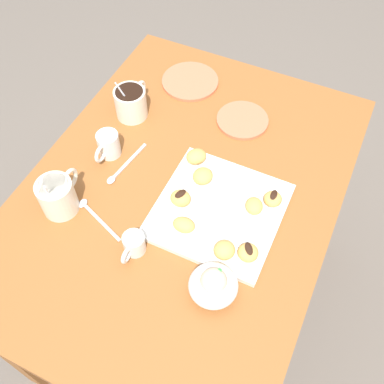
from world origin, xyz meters
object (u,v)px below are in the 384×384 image
Objects in this scene: ice_cream_bowl at (213,284)px; beignet_1 at (184,225)px; beignet_0 at (273,199)px; beignet_3 at (224,250)px; saucer_coral_right at (242,120)px; beignet_4 at (248,253)px; cream_pitcher_white at (108,144)px; beignet_6 at (198,157)px; pastry_plate_square at (219,211)px; beignet_7 at (181,198)px; beignet_2 at (254,206)px; coffee_mug_cream_right at (131,102)px; saucer_coral_left at (190,81)px; beignet_5 at (203,176)px; chocolate_sauce_pitcher at (134,243)px; coffee_mug_cream_left at (58,195)px; dining_table at (183,216)px.

beignet_1 is (0.11, 0.12, -0.00)m from ice_cream_bowl.
beignet_3 is at bearing 163.80° from beignet_0.
beignet_4 is at bearing -157.32° from saucer_coral_right.
saucer_coral_right is 0.30m from beignet_0.
cream_pitcher_white is 1.90× the size of beignet_6.
beignet_7 is at bearing 103.17° from pastry_plate_square.
beignet_2 is at bearing -71.35° from beignet_7.
beignet_6 is at bearing -110.08° from coffee_mug_cream_right.
beignet_4 is at bearing -20.86° from ice_cream_bowl.
beignet_1 is 0.21m from beignet_6.
saucer_coral_left is 0.61m from beignet_3.
saucer_coral_right is 2.97× the size of beignet_3.
chocolate_sauce_pitcher is at bearing 165.06° from beignet_5.
beignet_6 is (0.32, 0.18, -0.00)m from ice_cream_bowl.
saucer_coral_right is at bearing -32.83° from coffee_mug_cream_left.
saucer_coral_right is at bearing 10.82° from pastry_plate_square.
beignet_5 is at bearing -144.03° from beignet_6.
beignet_3 is (-0.14, -0.18, 0.17)m from dining_table.
beignet_3 is (0.04, -0.43, -0.02)m from coffee_mug_cream_left.
coffee_mug_cream_right is 0.50m from beignet_0.
beignet_3 is (-0.32, -0.43, -0.01)m from coffee_mug_cream_right.
saucer_coral_left is 1.17× the size of saucer_coral_right.
saucer_coral_right is at bearing 26.15° from beignet_2.
ice_cream_bowl is 0.23m from beignet_2.
beignet_1 is (-0.41, -0.01, 0.03)m from saucer_coral_right.
beignet_3 is (-0.02, -0.11, 0.00)m from beignet_1.
beignet_5 is at bearing 177.18° from saucer_coral_right.
beignet_2 is 0.21m from beignet_6.
beignet_2 is (0.23, -0.01, -0.00)m from ice_cream_bowl.
beignet_0 is 0.23m from beignet_1.
coffee_mug_cream_right is at bearing 109.77° from saucer_coral_right.
ice_cream_bowl is 0.30m from beignet_5.
beignet_4 reaches higher than beignet_1.
beignet_0 is at bearing -87.12° from cream_pitcher_white.
coffee_mug_cream_right is at bearing 69.92° from beignet_6.
chocolate_sauce_pitcher is at bearing -138.05° from cream_pitcher_white.
beignet_4 is (0.11, -0.04, -0.00)m from ice_cream_bowl.
coffee_mug_cream_right is at bearing 60.12° from pastry_plate_square.
beignet_3 is at bearing -147.41° from saucer_coral_left.
beignet_4 is (0.06, -0.48, -0.02)m from coffee_mug_cream_left.
coffee_mug_cream_right is (0.18, 0.25, 0.18)m from dining_table.
cream_pitcher_white is at bearing 92.88° from beignet_5.
dining_table is at bearing 39.71° from ice_cream_bowl.
beignet_1 is at bearing -164.40° from beignet_6.
beignet_6 is at bearing 165.96° from saucer_coral_right.
dining_table is 0.34m from ice_cream_bowl.
ice_cream_bowl is (-0.05, -0.44, -0.02)m from coffee_mug_cream_left.
beignet_3 is (0.07, -0.20, 0.00)m from chocolate_sauce_pitcher.
ice_cream_bowl is at bearing -94.74° from chocolate_sauce_pitcher.
beignet_5 is (-0.25, 0.01, 0.03)m from saucer_coral_right.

